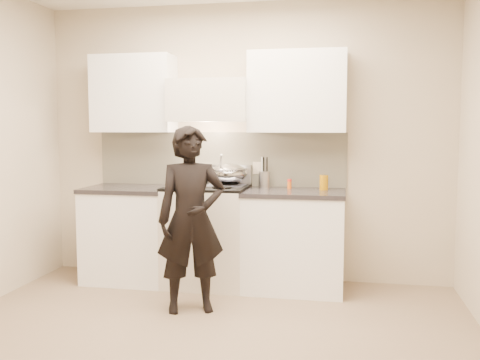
% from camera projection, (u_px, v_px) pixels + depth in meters
% --- Properties ---
extents(ground_plane, '(4.00, 4.00, 0.00)m').
position_uv_depth(ground_plane, '(198.00, 345.00, 3.69)').
color(ground_plane, '#7F6852').
extents(room_shell, '(4.04, 3.54, 2.70)m').
position_uv_depth(room_shell, '(202.00, 113.00, 3.91)').
color(room_shell, '#C3B296').
rests_on(room_shell, ground).
extents(stove, '(0.76, 0.65, 0.96)m').
position_uv_depth(stove, '(207.00, 235.00, 5.09)').
color(stove, silver).
rests_on(stove, ground).
extents(counter_right, '(0.92, 0.67, 0.92)m').
position_uv_depth(counter_right, '(294.00, 240.00, 4.94)').
color(counter_right, white).
rests_on(counter_right, ground).
extents(counter_left, '(0.82, 0.67, 0.92)m').
position_uv_depth(counter_left, '(130.00, 233.00, 5.24)').
color(counter_left, white).
rests_on(counter_left, ground).
extents(wok, '(0.37, 0.45, 0.30)m').
position_uv_depth(wok, '(229.00, 173.00, 5.14)').
color(wok, '#B3B3B3').
rests_on(wok, stove).
extents(stock_pot, '(0.38, 0.27, 0.18)m').
position_uv_depth(stock_pot, '(188.00, 176.00, 4.97)').
color(stock_pot, '#B3B3B3').
rests_on(stock_pot, stove).
extents(utensil_crock, '(0.11, 0.11, 0.29)m').
position_uv_depth(utensil_crock, '(264.00, 178.00, 5.12)').
color(utensil_crock, '#A2A2A5').
rests_on(utensil_crock, counter_right).
extents(spice_jar, '(0.04, 0.04, 0.09)m').
position_uv_depth(spice_jar, '(289.00, 184.00, 5.06)').
color(spice_jar, '#E25B10').
rests_on(spice_jar, counter_right).
extents(oil_glass, '(0.08, 0.08, 0.14)m').
position_uv_depth(oil_glass, '(324.00, 182.00, 4.94)').
color(oil_glass, '#AB6F04').
rests_on(oil_glass, counter_right).
extents(person, '(0.65, 0.54, 1.51)m').
position_uv_depth(person, '(191.00, 219.00, 4.31)').
color(person, black).
rests_on(person, ground).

